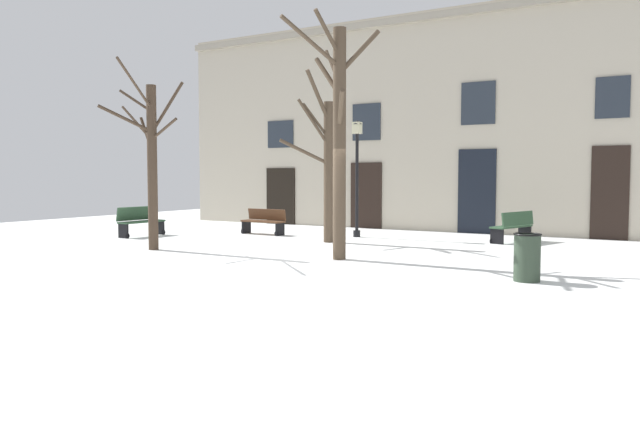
# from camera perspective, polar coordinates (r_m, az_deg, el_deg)

# --- Properties ---
(ground_plane) EXTENTS (32.10, 32.10, 0.00)m
(ground_plane) POSITION_cam_1_polar(r_m,az_deg,el_deg) (13.49, -3.75, -4.57)
(ground_plane) COLOR white
(building_facade) EXTENTS (20.06, 0.60, 7.51)m
(building_facade) POSITION_cam_1_polar(r_m,az_deg,el_deg) (21.46, 9.81, 8.53)
(building_facade) COLOR #BCB29E
(building_facade) RESTS_ON ground
(tree_left_of_center) EXTENTS (2.18, 2.26, 4.61)m
(tree_left_of_center) POSITION_cam_1_polar(r_m,az_deg,el_deg) (16.07, -15.61, 4.88)
(tree_left_of_center) COLOR #423326
(tree_left_of_center) RESTS_ON ground
(tree_foreground) EXTENTS (1.57, 2.07, 5.46)m
(tree_foreground) POSITION_cam_1_polar(r_m,az_deg,el_deg) (13.70, 1.77, 7.48)
(tree_foreground) COLOR #4C3D2D
(tree_foreground) RESTS_ON ground
(tree_near_facade) EXTENTS (1.22, 1.16, 4.80)m
(tree_near_facade) POSITION_cam_1_polar(r_m,az_deg,el_deg) (17.23, 0.63, 4.48)
(tree_near_facade) COLOR #4C3D2D
(tree_near_facade) RESTS_ON ground
(streetlamp) EXTENTS (0.30, 0.30, 3.62)m
(streetlamp) POSITION_cam_1_polar(r_m,az_deg,el_deg) (18.81, 3.50, 4.50)
(streetlamp) COLOR black
(streetlamp) RESTS_ON ground
(litter_bin) EXTENTS (0.49, 0.49, 0.87)m
(litter_bin) POSITION_cam_1_polar(r_m,az_deg,el_deg) (11.52, 18.91, -3.95)
(litter_bin) COLOR #2D3D2D
(litter_bin) RESTS_ON ground
(bench_back_to_back_right) EXTENTS (0.58, 1.60, 0.94)m
(bench_back_to_back_right) POSITION_cam_1_polar(r_m,az_deg,el_deg) (19.87, -16.53, -0.75)
(bench_back_to_back_right) COLOR #2D4C33
(bench_back_to_back_right) RESTS_ON ground
(bench_back_to_back_left) EXTENTS (0.93, 1.71, 0.89)m
(bench_back_to_back_left) POSITION_cam_1_polar(r_m,az_deg,el_deg) (18.19, 17.72, -1.20)
(bench_back_to_back_left) COLOR #2D4C33
(bench_back_to_back_left) RESTS_ON ground
(bench_near_lamp) EXTENTS (1.58, 0.58, 0.83)m
(bench_near_lamp) POSITION_cam_1_polar(r_m,az_deg,el_deg) (19.73, -5.31, -0.79)
(bench_near_lamp) COLOR #51331E
(bench_near_lamp) RESTS_ON ground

